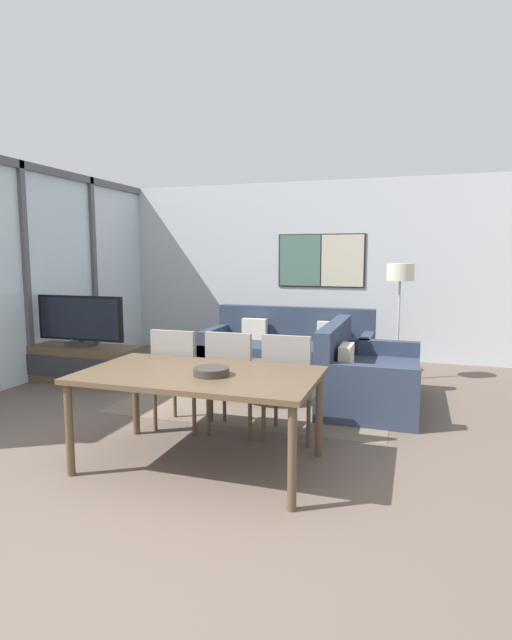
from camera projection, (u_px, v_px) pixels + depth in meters
The scene contains 15 objects.
ground_plane at pixel (118, 537), 2.91m from camera, with size 24.00×24.00×0.00m, color brown.
wall_back at pixel (313, 270), 8.03m from camera, with size 7.31×0.09×2.80m.
window_wall_left at pixel (24, 263), 6.32m from camera, with size 0.07×5.62×2.80m.
area_rug at pixel (260, 398), 5.74m from camera, with size 2.95×2.07×0.01m.
tv_console at pixel (82, 364), 6.45m from camera, with size 1.55×0.48×0.48m.
television at pixel (80, 321), 6.38m from camera, with size 1.25×0.20×0.65m.
sofa_main at pixel (289, 353), 6.99m from camera, with size 2.29×0.99×0.89m.
sofa_side at pixel (363, 379), 5.48m from camera, with size 0.99×1.62×0.89m.
coffee_table at pixel (260, 374), 5.71m from camera, with size 0.97×0.97×0.37m.
dining_table at pixel (199, 381), 3.82m from camera, with size 1.81×1.04×0.74m.
dining_chair_left at pixel (179, 373), 4.66m from camera, with size 0.46×0.46×0.96m.
dining_chair_centre at pixel (233, 377), 4.54m from camera, with size 0.46×0.46×0.96m.
dining_chair_right at pixel (289, 381), 4.38m from camera, with size 0.46×0.46×0.96m.
fruit_bowl at pixel (211, 371), 3.71m from camera, with size 0.27×0.27×0.06m.
floor_lamp at pixel (400, 281), 6.42m from camera, with size 0.35×0.35×1.53m.
Camera 1 is at (1.60, -2.34, 1.63)m, focal length 28.00 mm.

